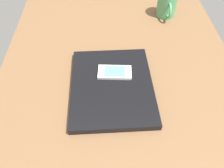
{
  "coord_description": "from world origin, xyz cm",
  "views": [
    {
      "loc": [
        42.17,
        -4.51,
        58.45
      ],
      "look_at": [
        -4.64,
        -2.68,
        5.0
      ],
      "focal_mm": 37.29,
      "sensor_mm": 36.0,
      "label": 1
    }
  ],
  "objects": [
    {
      "name": "cell_phone_on_laptop",
      "position": [
        -9.12,
        -1.65,
        5.56
      ],
      "size": [
        6.46,
        10.97,
        1.0
      ],
      "color": "silver",
      "rests_on": "laptop_closed"
    },
    {
      "name": "coffee_mug",
      "position": [
        -44.57,
        21.51,
        7.85
      ],
      "size": [
        11.42,
        7.85,
        9.71
      ],
      "color": "#4C9360",
      "rests_on": "desk_surface"
    },
    {
      "name": "desk_surface",
      "position": [
        0.0,
        0.0,
        1.5
      ],
      "size": [
        120.0,
        80.0,
        3.0
      ],
      "primitive_type": "cube",
      "color": "brown",
      "rests_on": "ground"
    },
    {
      "name": "laptop_closed",
      "position": [
        -4.64,
        -2.68,
        4.05
      ],
      "size": [
        31.8,
        25.48,
        2.09
      ],
      "primitive_type": "cube",
      "rotation": [
        0.0,
        0.0,
        0.02
      ],
      "color": "black",
      "rests_on": "desk_surface"
    }
  ]
}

